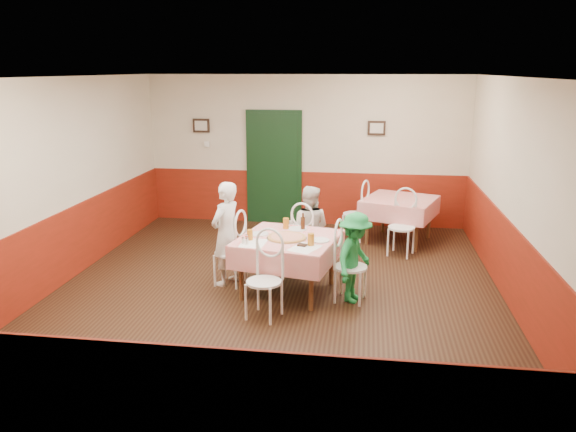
# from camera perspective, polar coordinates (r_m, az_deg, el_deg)

# --- Properties ---
(floor) EXTENTS (7.00, 7.00, 0.00)m
(floor) POSITION_cam_1_polar(r_m,az_deg,el_deg) (7.63, -1.15, -7.60)
(floor) COLOR black
(floor) RESTS_ON ground
(ceiling) EXTENTS (7.00, 7.00, 0.00)m
(ceiling) POSITION_cam_1_polar(r_m,az_deg,el_deg) (7.05, -1.27, 13.93)
(ceiling) COLOR white
(ceiling) RESTS_ON back_wall
(back_wall) EXTENTS (6.00, 0.10, 2.80)m
(back_wall) POSITION_cam_1_polar(r_m,az_deg,el_deg) (10.63, 1.82, 6.63)
(back_wall) COLOR beige
(back_wall) RESTS_ON ground
(front_wall) EXTENTS (6.00, 0.10, 2.80)m
(front_wall) POSITION_cam_1_polar(r_m,az_deg,el_deg) (3.94, -9.43, -7.86)
(front_wall) COLOR beige
(front_wall) RESTS_ON ground
(left_wall) EXTENTS (0.10, 7.00, 2.80)m
(left_wall) POSITION_cam_1_polar(r_m,az_deg,el_deg) (8.23, -22.32, 3.14)
(left_wall) COLOR beige
(left_wall) RESTS_ON ground
(right_wall) EXTENTS (0.10, 7.00, 2.80)m
(right_wall) POSITION_cam_1_polar(r_m,az_deg,el_deg) (7.36, 22.53, 1.85)
(right_wall) COLOR beige
(right_wall) RESTS_ON ground
(wainscot_back) EXTENTS (6.00, 0.03, 1.00)m
(wainscot_back) POSITION_cam_1_polar(r_m,az_deg,el_deg) (10.78, 1.78, 1.88)
(wainscot_back) COLOR maroon
(wainscot_back) RESTS_ON ground
(wainscot_front) EXTENTS (6.00, 0.03, 1.00)m
(wainscot_front) POSITION_cam_1_polar(r_m,az_deg,el_deg) (4.37, -8.85, -18.73)
(wainscot_front) COLOR maroon
(wainscot_front) RESTS_ON ground
(wainscot_left) EXTENTS (0.03, 7.00, 1.00)m
(wainscot_left) POSITION_cam_1_polar(r_m,az_deg,el_deg) (8.44, -21.64, -2.85)
(wainscot_left) COLOR maroon
(wainscot_left) RESTS_ON ground
(wainscot_right) EXTENTS (0.03, 7.00, 1.00)m
(wainscot_right) POSITION_cam_1_polar(r_m,az_deg,el_deg) (7.59, 21.75, -4.77)
(wainscot_right) COLOR maroon
(wainscot_right) RESTS_ON ground
(door) EXTENTS (0.96, 0.06, 2.10)m
(door) POSITION_cam_1_polar(r_m,az_deg,el_deg) (10.72, -1.42, 4.81)
(door) COLOR black
(door) RESTS_ON ground
(picture_left) EXTENTS (0.32, 0.03, 0.26)m
(picture_left) POSITION_cam_1_polar(r_m,az_deg,el_deg) (10.92, -8.81, 9.07)
(picture_left) COLOR black
(picture_left) RESTS_ON back_wall
(picture_right) EXTENTS (0.32, 0.03, 0.26)m
(picture_right) POSITION_cam_1_polar(r_m,az_deg,el_deg) (10.47, 8.99, 8.82)
(picture_right) COLOR black
(picture_right) RESTS_ON back_wall
(thermostat) EXTENTS (0.10, 0.03, 0.10)m
(thermostat) POSITION_cam_1_polar(r_m,az_deg,el_deg) (10.93, -8.23, 7.25)
(thermostat) COLOR white
(thermostat) RESTS_ON back_wall
(main_table) EXTENTS (1.44, 1.44, 0.77)m
(main_table) POSITION_cam_1_polar(r_m,az_deg,el_deg) (7.47, -0.00, -5.01)
(main_table) COLOR red
(main_table) RESTS_ON ground
(second_table) EXTENTS (1.43, 1.43, 0.77)m
(second_table) POSITION_cam_1_polar(r_m,az_deg,el_deg) (9.83, 11.20, -0.41)
(second_table) COLOR red
(second_table) RESTS_ON ground
(chair_left) EXTENTS (0.49, 0.49, 0.90)m
(chair_left) POSITION_cam_1_polar(r_m,az_deg,el_deg) (7.76, -5.93, -3.75)
(chair_left) COLOR white
(chair_left) RESTS_ON ground
(chair_right) EXTENTS (0.49, 0.49, 0.90)m
(chair_right) POSITION_cam_1_polar(r_m,az_deg,el_deg) (7.22, 6.39, -5.19)
(chair_right) COLOR white
(chair_right) RESTS_ON ground
(chair_far) EXTENTS (0.55, 0.55, 0.90)m
(chair_far) POSITION_cam_1_polar(r_m,az_deg,el_deg) (8.21, 2.01, -2.63)
(chair_far) COLOR white
(chair_far) RESTS_ON ground
(chair_near) EXTENTS (0.52, 0.52, 0.90)m
(chair_near) POSITION_cam_1_polar(r_m,az_deg,el_deg) (6.70, -2.47, -6.72)
(chair_near) COLOR white
(chair_near) RESTS_ON ground
(chair_second_a) EXTENTS (0.54, 0.54, 0.90)m
(chair_second_a) POSITION_cam_1_polar(r_m,az_deg,el_deg) (9.80, 6.84, 0.17)
(chair_second_a) COLOR white
(chair_second_a) RESTS_ON ground
(chair_second_b) EXTENTS (0.54, 0.54, 0.90)m
(chair_second_b) POSITION_cam_1_polar(r_m,az_deg,el_deg) (9.09, 11.45, -1.18)
(chair_second_b) COLOR white
(chair_second_b) RESTS_ON ground
(pizza) EXTENTS (0.59, 0.59, 0.03)m
(pizza) POSITION_cam_1_polar(r_m,az_deg,el_deg) (7.30, -0.13, -2.16)
(pizza) COLOR #B74723
(pizza) RESTS_ON main_table
(plate_left) EXTENTS (0.30, 0.30, 0.01)m
(plate_left) POSITION_cam_1_polar(r_m,az_deg,el_deg) (7.48, -2.96, -1.83)
(plate_left) COLOR white
(plate_left) RESTS_ON main_table
(plate_right) EXTENTS (0.30, 0.30, 0.01)m
(plate_right) POSITION_cam_1_polar(r_m,az_deg,el_deg) (7.21, 3.25, -2.47)
(plate_right) COLOR white
(plate_right) RESTS_ON main_table
(plate_far) EXTENTS (0.30, 0.30, 0.01)m
(plate_far) POSITION_cam_1_polar(r_m,az_deg,el_deg) (7.71, 0.99, -1.32)
(plate_far) COLOR white
(plate_far) RESTS_ON main_table
(glass_a) EXTENTS (0.09, 0.09, 0.14)m
(glass_a) POSITION_cam_1_polar(r_m,az_deg,el_deg) (7.23, -3.89, -1.93)
(glass_a) COLOR #BF7219
(glass_a) RESTS_ON main_table
(glass_b) EXTENTS (0.10, 0.10, 0.16)m
(glass_b) POSITION_cam_1_polar(r_m,az_deg,el_deg) (7.00, 2.34, -2.40)
(glass_b) COLOR #BF7219
(glass_b) RESTS_ON main_table
(glass_c) EXTENTS (0.10, 0.10, 0.15)m
(glass_c) POSITION_cam_1_polar(r_m,az_deg,el_deg) (7.73, -0.21, -0.75)
(glass_c) COLOR #BF7219
(glass_c) RESTS_ON main_table
(beer_bottle) EXTENTS (0.07, 0.07, 0.22)m
(beer_bottle) POSITION_cam_1_polar(r_m,az_deg,el_deg) (7.66, 1.52, -0.65)
(beer_bottle) COLOR #381C0A
(beer_bottle) RESTS_ON main_table
(shaker_a) EXTENTS (0.04, 0.04, 0.09)m
(shaker_a) POSITION_cam_1_polar(r_m,az_deg,el_deg) (7.09, -4.58, -2.49)
(shaker_a) COLOR silver
(shaker_a) RESTS_ON main_table
(shaker_b) EXTENTS (0.04, 0.04, 0.09)m
(shaker_b) POSITION_cam_1_polar(r_m,az_deg,el_deg) (7.06, -4.19, -2.55)
(shaker_b) COLOR silver
(shaker_b) RESTS_ON main_table
(shaker_c) EXTENTS (0.04, 0.04, 0.09)m
(shaker_c) POSITION_cam_1_polar(r_m,az_deg,el_deg) (7.18, -4.21, -2.25)
(shaker_c) COLOR #B23319
(shaker_c) RESTS_ON main_table
(menu_left) EXTENTS (0.33, 0.42, 0.00)m
(menu_left) POSITION_cam_1_polar(r_m,az_deg,el_deg) (7.11, -3.54, -2.77)
(menu_left) COLOR white
(menu_left) RESTS_ON main_table
(menu_right) EXTENTS (0.44, 0.49, 0.00)m
(menu_right) POSITION_cam_1_polar(r_m,az_deg,el_deg) (6.91, 1.70, -3.28)
(menu_right) COLOR white
(menu_right) RESTS_ON main_table
(wallet) EXTENTS (0.13, 0.11, 0.02)m
(wallet) POSITION_cam_1_polar(r_m,az_deg,el_deg) (7.00, 1.44, -2.97)
(wallet) COLOR black
(wallet) RESTS_ON main_table
(diner_left) EXTENTS (0.53, 0.62, 1.44)m
(diner_left) POSITION_cam_1_polar(r_m,az_deg,el_deg) (7.70, -6.32, -1.80)
(diner_left) COLOR gray
(diner_left) RESTS_ON ground
(diner_far) EXTENTS (0.68, 0.56, 1.27)m
(diner_far) POSITION_cam_1_polar(r_m,az_deg,el_deg) (8.20, 2.12, -1.29)
(diner_far) COLOR gray
(diner_far) RESTS_ON ground
(diner_right) EXTENTS (0.69, 0.86, 1.17)m
(diner_right) POSITION_cam_1_polar(r_m,az_deg,el_deg) (7.16, 6.81, -4.22)
(diner_right) COLOR gray
(diner_right) RESTS_ON ground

